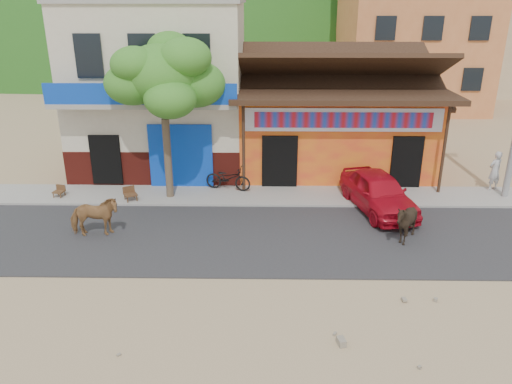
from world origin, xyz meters
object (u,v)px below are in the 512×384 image
(cow_tan, at_px, (94,217))
(red_car, at_px, (378,192))
(tree, at_px, (165,119))
(cafe_chair_right, at_px, (130,188))
(pedestrian, at_px, (495,171))
(cafe_chair_left, at_px, (58,187))
(scooter, at_px, (228,178))
(cow_dark, at_px, (406,223))

(cow_tan, relative_size, red_car, 0.39)
(cow_tan, bearing_deg, red_car, -84.22)
(tree, bearing_deg, cafe_chair_right, -162.09)
(cow_tan, height_order, pedestrian, pedestrian)
(cow_tan, height_order, cafe_chair_left, cow_tan)
(cow_tan, distance_m, scooter, 5.65)
(cow_dark, distance_m, scooter, 7.22)
(scooter, bearing_deg, tree, 123.42)
(cafe_chair_left, bearing_deg, cafe_chair_right, 5.05)
(cow_tan, distance_m, cafe_chair_left, 3.97)
(tree, bearing_deg, cafe_chair_left, -178.49)
(red_car, xyz_separation_m, cafe_chair_right, (-9.07, 0.55, -0.14))
(tree, distance_m, scooter, 3.41)
(red_car, bearing_deg, pedestrian, 7.88)
(scooter, height_order, pedestrian, pedestrian)
(cow_dark, distance_m, cafe_chair_left, 12.69)
(scooter, distance_m, cafe_chair_right, 3.76)
(cow_dark, bearing_deg, scooter, -140.84)
(cow_tan, height_order, scooter, cow_tan)
(cow_dark, bearing_deg, cafe_chair_right, -122.73)
(red_car, xyz_separation_m, scooter, (-5.50, 1.74, -0.13))
(cafe_chair_right, bearing_deg, cow_dark, -49.16)
(tree, height_order, red_car, tree)
(cafe_chair_left, distance_m, cafe_chair_right, 2.85)
(cow_dark, xyz_separation_m, red_car, (-0.31, 2.55, 0.02))
(cow_dark, height_order, scooter, cow_dark)
(red_car, bearing_deg, tree, 159.25)
(pedestrian, bearing_deg, scooter, -20.94)
(cow_dark, distance_m, cafe_chair_right, 9.89)
(cow_tan, distance_m, pedestrian, 15.01)
(tree, bearing_deg, red_car, -7.47)
(cafe_chair_left, bearing_deg, scooter, 19.40)
(pedestrian, height_order, cafe_chair_right, pedestrian)
(pedestrian, distance_m, cafe_chair_left, 16.86)
(pedestrian, xyz_separation_m, cafe_chair_left, (-16.83, -1.01, -0.39))
(cafe_chair_left, height_order, cafe_chair_right, cafe_chair_right)
(scooter, bearing_deg, pedestrian, -74.20)
(cow_tan, relative_size, cafe_chair_left, 1.99)
(red_car, relative_size, cafe_chair_right, 4.31)
(cafe_chair_left, bearing_deg, red_car, 7.62)
(cow_tan, distance_m, red_car, 9.76)
(cow_dark, height_order, pedestrian, pedestrian)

